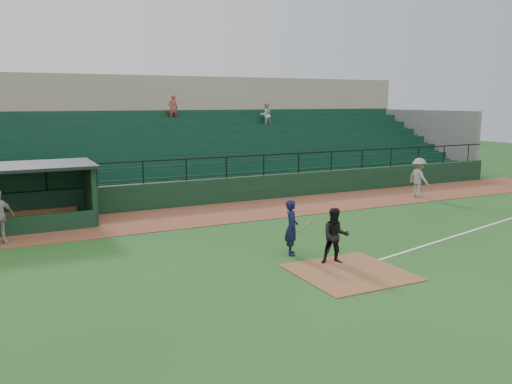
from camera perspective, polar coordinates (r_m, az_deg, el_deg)
name	(u,v)px	position (r m, az deg, el deg)	size (l,w,h in m)	color
ground	(330,263)	(16.09, 7.99, -7.66)	(90.00, 90.00, 0.00)	#1F4E19
warning_track	(225,213)	(22.91, -3.33, -2.26)	(40.00, 4.00, 0.03)	brown
home_plate_dirt	(350,272)	(15.31, 10.12, -8.58)	(3.00, 3.00, 0.03)	brown
foul_line	(484,227)	(22.23, 23.52, -3.48)	(18.00, 0.09, 0.01)	white
stadium_structure	(167,146)	(30.48, -9.64, 4.98)	(38.00, 13.08, 6.40)	black
batter_at_plate	(292,227)	(16.63, 3.89, -3.85)	(1.12, 0.76, 1.77)	black
umpire	(335,236)	(15.85, 8.61, -4.76)	(0.82, 0.64, 1.70)	black
runner	(419,178)	(27.66, 17.26, 1.51)	(1.27, 0.73, 1.97)	gray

